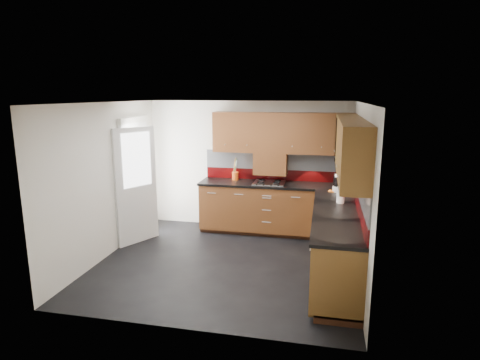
% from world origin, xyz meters
% --- Properties ---
extents(room, '(4.00, 3.80, 2.64)m').
position_xyz_m(room, '(0.00, 0.00, 1.50)').
color(room, black).
extents(base_cabinets, '(2.70, 3.20, 0.95)m').
position_xyz_m(base_cabinets, '(1.07, 0.72, 0.44)').
color(base_cabinets, brown).
rests_on(base_cabinets, room).
extents(countertop, '(2.72, 3.22, 0.04)m').
position_xyz_m(countertop, '(1.05, 0.70, 0.92)').
color(countertop, black).
rests_on(countertop, base_cabinets).
extents(backsplash, '(2.70, 3.20, 0.54)m').
position_xyz_m(backsplash, '(1.28, 0.93, 1.21)').
color(backsplash, maroon).
rests_on(backsplash, countertop).
extents(upper_cabinets, '(2.50, 3.20, 0.72)m').
position_xyz_m(upper_cabinets, '(1.23, 0.78, 1.84)').
color(upper_cabinets, brown).
rests_on(upper_cabinets, room).
extents(extractor_hood, '(0.60, 0.33, 0.40)m').
position_xyz_m(extractor_hood, '(0.45, 1.64, 1.28)').
color(extractor_hood, brown).
rests_on(extractor_hood, room).
extents(glass_cabinet, '(0.32, 0.80, 0.66)m').
position_xyz_m(glass_cabinet, '(1.71, 1.07, 1.87)').
color(glass_cabinet, black).
rests_on(glass_cabinet, room).
extents(back_door, '(0.42, 1.19, 2.04)m').
position_xyz_m(back_door, '(-1.78, 0.75, 1.03)').
color(back_door, white).
rests_on(back_door, room).
extents(gas_hob, '(0.55, 0.49, 0.04)m').
position_xyz_m(gas_hob, '(0.45, 1.47, 0.95)').
color(gas_hob, silver).
rests_on(gas_hob, countertop).
extents(utensil_pot, '(0.12, 0.12, 0.43)m').
position_xyz_m(utensil_pot, '(-0.22, 1.65, 1.04)').
color(utensil_pot, '#DE5614').
rests_on(utensil_pot, countertop).
extents(toaster, '(0.33, 0.25, 0.21)m').
position_xyz_m(toaster, '(1.75, 1.62, 1.04)').
color(toaster, silver).
rests_on(toaster, countertop).
extents(food_processor, '(0.17, 0.17, 0.29)m').
position_xyz_m(food_processor, '(1.64, 1.08, 1.07)').
color(food_processor, white).
rests_on(food_processor, countertop).
extents(paper_towel, '(0.14, 0.14, 0.24)m').
position_xyz_m(paper_towel, '(1.66, 0.38, 1.06)').
color(paper_towel, white).
rests_on(paper_towel, countertop).
extents(orange_cloth, '(0.16, 0.15, 0.01)m').
position_xyz_m(orange_cloth, '(1.57, 1.08, 0.95)').
color(orange_cloth, orange).
rests_on(orange_cloth, countertop).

